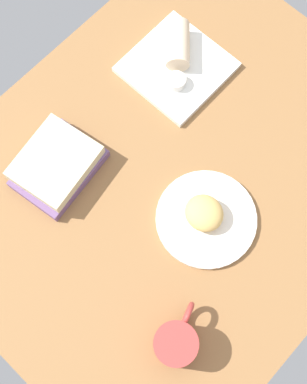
{
  "coord_description": "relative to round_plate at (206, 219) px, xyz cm",
  "views": [
    {
      "loc": [
        32.96,
        23.9,
        118.83
      ],
      "look_at": [
        7.33,
        -0.06,
        7.0
      ],
      "focal_mm": 48.73,
      "sensor_mm": 36.0,
      "label": 1
    }
  ],
  "objects": [
    {
      "name": "scone_pastry",
      "position": [
        0.09,
        -0.88,
        3.14
      ],
      "size": [
        8.68,
        9.25,
        4.88
      ],
      "primitive_type": "ellipsoid",
      "rotation": [
        0.0,
        0.0,
        1.52
      ],
      "color": "#DCB061",
      "rests_on": "round_plate"
    },
    {
      "name": "round_plate",
      "position": [
        0.0,
        0.0,
        0.0
      ],
      "size": [
        22.9,
        22.9,
        1.4
      ],
      "primitive_type": "cylinder",
      "color": "silver",
      "rests_on": "dining_table"
    },
    {
      "name": "dining_table",
      "position": [
        -3.34,
        -12.5,
        -2.7
      ],
      "size": [
        110.0,
        90.0,
        4.0
      ],
      "primitive_type": "cube",
      "color": "olive",
      "rests_on": "ground"
    },
    {
      "name": "sauce_cup",
      "position": [
        -20.28,
        -27.74,
        2.24
      ],
      "size": [
        4.64,
        4.64,
        2.49
      ],
      "color": "silver",
      "rests_on": "square_plate"
    },
    {
      "name": "square_plate",
      "position": [
        -24.19,
        -31.05,
        0.1
      ],
      "size": [
        22.89,
        22.89,
        1.6
      ],
      "primitive_type": "cube",
      "rotation": [
        0.0,
        0.0,
        0.01
      ],
      "color": "white",
      "rests_on": "dining_table"
    },
    {
      "name": "book_stack",
      "position": [
        14.45,
        -33.06,
        2.28
      ],
      "size": [
        21.65,
        17.81,
        6.05
      ],
      "color": "#6B4C7A",
      "rests_on": "dining_table"
    },
    {
      "name": "breakfast_wrap",
      "position": [
        -27.31,
        -33.7,
        3.79
      ],
      "size": [
        12.58,
        12.13,
        5.78
      ],
      "primitive_type": "cylinder",
      "rotation": [
        1.57,
        0.0,
        5.44
      ],
      "color": "beige",
      "rests_on": "square_plate"
    },
    {
      "name": "coffee_mug",
      "position": [
        24.69,
        13.05,
        3.85
      ],
      "size": [
        13.47,
        9.05,
        8.88
      ],
      "color": "#B23833",
      "rests_on": "dining_table"
    }
  ]
}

